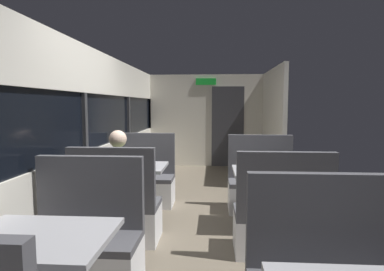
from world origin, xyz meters
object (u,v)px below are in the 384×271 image
(dining_table_near_window, at_px, (38,251))
(bench_rear_aisle_facing_end, at_px, (281,223))
(bench_rear_aisle_facing_entry, at_px, (261,188))
(bench_mid_window_facing_end, at_px, (117,213))
(bench_mid_window_facing_entry, at_px, (143,183))
(dining_table_rear_aisle, at_px, (270,178))
(seated_passenger, at_px, (118,193))
(dining_table_mid_window, at_px, (132,173))
(coffee_cup_primary, at_px, (145,164))
(bench_near_window_facing_entry, at_px, (84,249))

(dining_table_near_window, xyz_separation_m, bench_rear_aisle_facing_end, (1.79, 1.41, -0.31))
(bench_rear_aisle_facing_entry, bearing_deg, bench_mid_window_facing_end, -146.19)
(bench_mid_window_facing_entry, height_order, dining_table_rear_aisle, bench_mid_window_facing_entry)
(dining_table_near_window, relative_size, bench_mid_window_facing_entry, 0.82)
(bench_rear_aisle_facing_end, distance_m, seated_passenger, 1.82)
(dining_table_mid_window, bearing_deg, dining_table_rear_aisle, -6.38)
(bench_rear_aisle_facing_end, distance_m, bench_rear_aisle_facing_entry, 1.40)
(dining_table_mid_window, relative_size, coffee_cup_primary, 10.00)
(bench_rear_aisle_facing_end, relative_size, seated_passenger, 0.87)
(dining_table_near_window, xyz_separation_m, bench_rear_aisle_facing_entry, (1.79, 2.81, -0.31))
(dining_table_mid_window, bearing_deg, coffee_cup_primary, -23.73)
(bench_near_window_facing_entry, bearing_deg, dining_table_rear_aisle, 38.27)
(seated_passenger, bearing_deg, coffee_cup_primary, 69.56)
(dining_table_mid_window, distance_m, bench_rear_aisle_facing_end, 2.03)
(dining_table_near_window, xyz_separation_m, coffee_cup_primary, (0.20, 2.22, 0.15))
(dining_table_near_window, relative_size, seated_passenger, 0.71)
(dining_table_rear_aisle, relative_size, coffee_cup_primary, 10.00)
(dining_table_mid_window, relative_size, dining_table_rear_aisle, 1.00)
(dining_table_rear_aisle, relative_size, seated_passenger, 0.71)
(bench_near_window_facing_entry, height_order, bench_rear_aisle_facing_end, same)
(bench_rear_aisle_facing_end, height_order, coffee_cup_primary, bench_rear_aisle_facing_end)
(bench_rear_aisle_facing_end, bearing_deg, dining_table_rear_aisle, 90.00)
(dining_table_near_window, bearing_deg, seated_passenger, 90.00)
(seated_passenger, bearing_deg, dining_table_near_window, -90.00)
(coffee_cup_primary, bearing_deg, dining_table_rear_aisle, -4.02)
(dining_table_rear_aisle, xyz_separation_m, seated_passenger, (-1.79, -0.43, -0.10))
(bench_mid_window_facing_end, xyz_separation_m, coffee_cup_primary, (0.20, 0.61, 0.46))
(dining_table_near_window, height_order, dining_table_mid_window, same)
(bench_mid_window_facing_entry, bearing_deg, dining_table_mid_window, -90.00)
(bench_rear_aisle_facing_end, xyz_separation_m, seated_passenger, (-1.79, 0.27, 0.21))
(bench_rear_aisle_facing_end, height_order, seated_passenger, seated_passenger)
(bench_near_window_facing_entry, xyz_separation_m, bench_rear_aisle_facing_entry, (1.79, 2.11, 0.00))
(bench_mid_window_facing_entry, relative_size, dining_table_rear_aisle, 1.22)
(dining_table_mid_window, distance_m, bench_rear_aisle_facing_entry, 1.88)
(dining_table_mid_window, bearing_deg, dining_table_near_window, -90.00)
(bench_mid_window_facing_end, bearing_deg, seated_passenger, 90.00)
(bench_near_window_facing_entry, xyz_separation_m, coffee_cup_primary, (0.20, 1.52, 0.46))
(bench_near_window_facing_entry, height_order, bench_mid_window_facing_end, same)
(bench_mid_window_facing_end, height_order, bench_mid_window_facing_entry, same)
(dining_table_mid_window, distance_m, seated_passenger, 0.64)
(bench_near_window_facing_entry, xyz_separation_m, dining_table_rear_aisle, (1.79, 1.41, 0.31))
(bench_near_window_facing_entry, distance_m, bench_rear_aisle_facing_entry, 2.77)
(dining_table_mid_window, xyz_separation_m, dining_table_rear_aisle, (1.79, -0.20, 0.00))
(bench_mid_window_facing_end, bearing_deg, bench_rear_aisle_facing_entry, 33.81)
(dining_table_mid_window, bearing_deg, bench_rear_aisle_facing_entry, 15.59)
(bench_mid_window_facing_end, height_order, bench_rear_aisle_facing_end, same)
(dining_table_near_window, bearing_deg, bench_rear_aisle_facing_entry, 57.51)
(seated_passenger, distance_m, coffee_cup_primary, 0.63)
(bench_mid_window_facing_entry, bearing_deg, bench_mid_window_facing_end, -90.00)
(seated_passenger, bearing_deg, bench_mid_window_facing_entry, 90.00)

